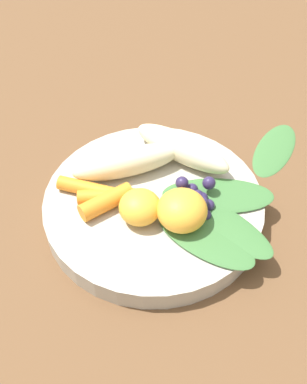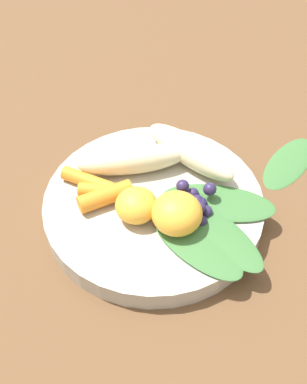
# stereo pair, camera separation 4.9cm
# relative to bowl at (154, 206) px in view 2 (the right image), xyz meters

# --- Properties ---
(ground_plane) EXTENTS (2.40, 2.40, 0.00)m
(ground_plane) POSITION_rel_bowl_xyz_m (0.00, 0.00, -0.01)
(ground_plane) COLOR brown
(bowl) EXTENTS (0.24, 0.24, 0.02)m
(bowl) POSITION_rel_bowl_xyz_m (0.00, 0.00, 0.00)
(bowl) COLOR #B2AD9E
(bowl) RESTS_ON ground_plane
(banana_peeled_left) EXTENTS (0.11, 0.11, 0.03)m
(banana_peeled_left) POSITION_rel_bowl_xyz_m (0.02, 0.04, 0.03)
(banana_peeled_left) COLOR beige
(banana_peeled_left) RESTS_ON bowl
(banana_peeled_right) EXTENTS (0.05, 0.13, 0.03)m
(banana_peeled_right) POSITION_rel_bowl_xyz_m (0.07, 0.00, 0.03)
(banana_peeled_right) COLOR beige
(banana_peeled_right) RESTS_ON bowl
(orange_segment_near) EXTENTS (0.05, 0.05, 0.04)m
(orange_segment_near) POSITION_rel_bowl_xyz_m (-0.02, -0.04, 0.03)
(orange_segment_near) COLOR #F4A833
(orange_segment_near) RESTS_ON bowl
(orange_segment_far) EXTENTS (0.04, 0.04, 0.03)m
(orange_segment_far) POSITION_rel_bowl_xyz_m (-0.03, 0.00, 0.03)
(orange_segment_far) COLOR #F4A833
(orange_segment_far) RESTS_ON bowl
(carrot_front) EXTENTS (0.03, 0.07, 0.02)m
(carrot_front) POSITION_rel_bowl_xyz_m (-0.03, 0.07, 0.02)
(carrot_front) COLOR orange
(carrot_front) RESTS_ON bowl
(carrot_mid_left) EXTENTS (0.04, 0.06, 0.02)m
(carrot_mid_left) POSITION_rel_bowl_xyz_m (-0.03, 0.04, 0.02)
(carrot_mid_left) COLOR orange
(carrot_mid_left) RESTS_ON bowl
(carrot_mid_right) EXTENTS (0.06, 0.04, 0.02)m
(carrot_mid_right) POSITION_rel_bowl_xyz_m (-0.03, 0.04, 0.02)
(carrot_mid_right) COLOR orange
(carrot_mid_right) RESTS_ON bowl
(blueberry_pile) EXTENTS (0.05, 0.05, 0.03)m
(blueberry_pile) POSITION_rel_bowl_xyz_m (0.02, -0.04, 0.02)
(blueberry_pile) COLOR #2D234C
(blueberry_pile) RESTS_ON bowl
(kale_leaf_left) EXTENTS (0.06, 0.11, 0.00)m
(kale_leaf_left) POSITION_rel_bowl_xyz_m (-0.03, -0.07, 0.01)
(kale_leaf_left) COLOR #3D7038
(kale_leaf_left) RESTS_ON bowl
(kale_leaf_right) EXTENTS (0.07, 0.13, 0.00)m
(kale_leaf_right) POSITION_rel_bowl_xyz_m (0.00, -0.08, 0.01)
(kale_leaf_right) COLOR #3D7038
(kale_leaf_right) RESTS_ON bowl
(kale_leaf_rear) EXTENTS (0.10, 0.13, 0.00)m
(kale_leaf_rear) POSITION_rel_bowl_xyz_m (0.03, -0.06, 0.01)
(kale_leaf_rear) COLOR #3D7038
(kale_leaf_rear) RESTS_ON bowl
(kale_leaf_stray) EXTENTS (0.11, 0.04, 0.01)m
(kale_leaf_stray) POSITION_rel_bowl_xyz_m (0.16, -0.09, -0.01)
(kale_leaf_stray) COLOR #3D7038
(kale_leaf_stray) RESTS_ON ground_plane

